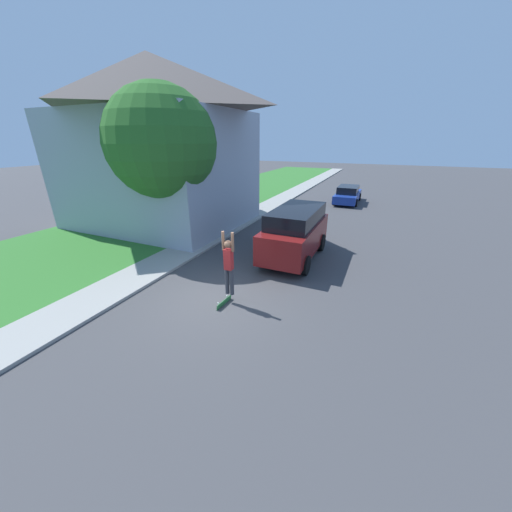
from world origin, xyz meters
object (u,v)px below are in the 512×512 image
Objects in this scene: suv_parked at (295,232)px; skateboarder at (229,263)px; car_down_street at (348,195)px; lawn_tree_near at (162,143)px; skateboard at (224,302)px.

skateboarder reaches higher than suv_parked.
skateboarder is at bearing -94.07° from car_down_street.
skateboarder is at bearing -99.70° from suv_parked.
lawn_tree_near reaches higher than skateboard.
skateboarder is 2.55× the size of skateboard.
car_down_street is 2.21× the size of skateboarder.
skateboarder is (-0.77, -4.48, 0.21)m from suv_parked.
suv_parked reaches higher than skateboard.
lawn_tree_near is 7.28m from skateboarder.
car_down_street is (6.58, 14.02, -4.06)m from lawn_tree_near.
skateboarder reaches higher than skateboard.
lawn_tree_near is at bearing -115.14° from car_down_street.
skateboard is at bearing -121.27° from skateboarder.
lawn_tree_near is 16.01m from car_down_street.
suv_parked is at bearing 79.28° from skateboard.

